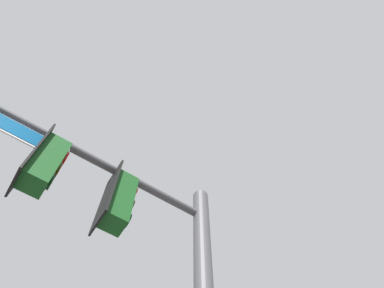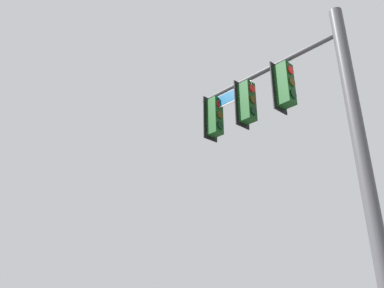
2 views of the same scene
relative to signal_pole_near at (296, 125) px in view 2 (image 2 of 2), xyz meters
name	(u,v)px [view 2 (image 2 of 2)]	position (x,y,z in m)	size (l,w,h in m)	color
signal_pole_near	(296,125)	(0.00, 0.00, 0.00)	(4.33, 1.09, 7.26)	#47474C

